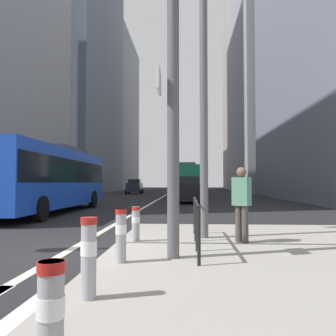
# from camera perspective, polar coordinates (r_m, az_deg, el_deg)

# --- Properties ---
(ground_plane) EXTENTS (160.00, 160.00, 0.00)m
(ground_plane) POSITION_cam_1_polar(r_m,az_deg,el_deg) (27.52, -2.22, -5.54)
(ground_plane) COLOR black
(lane_centre_line) EXTENTS (0.20, 80.00, 0.01)m
(lane_centre_line) POSITION_cam_1_polar(r_m,az_deg,el_deg) (37.48, -0.76, -4.70)
(lane_centre_line) COLOR beige
(lane_centre_line) RESTS_ON ground
(office_tower_left_mid) EXTENTS (12.79, 23.82, 51.05)m
(office_tower_left_mid) POSITION_cam_1_polar(r_m,az_deg,el_deg) (60.63, -16.02, 21.03)
(office_tower_left_mid) COLOR slate
(office_tower_left_mid) RESTS_ON ground
(office_tower_left_far) EXTENTS (10.81, 25.86, 35.58)m
(office_tower_left_far) POSITION_cam_1_polar(r_m,az_deg,el_deg) (83.89, -9.75, 8.83)
(office_tower_left_far) COLOR slate
(office_tower_left_far) RESTS_ON ground
(office_tower_right_mid) EXTENTS (13.24, 22.46, 45.21)m
(office_tower_right_mid) POSITION_cam_1_polar(r_m,az_deg,el_deg) (61.79, 17.34, 17.68)
(office_tower_right_mid) COLOR #9E9EA3
(office_tower_right_mid) RESTS_ON ground
(office_tower_right_far) EXTENTS (10.93, 16.31, 45.22)m
(office_tower_right_far) POSITION_cam_1_polar(r_m,az_deg,el_deg) (83.01, 13.43, 12.39)
(office_tower_right_far) COLOR gray
(office_tower_right_far) RESTS_ON ground
(city_bus_blue_oncoming) EXTENTS (2.77, 11.75, 3.40)m
(city_bus_blue_oncoming) POSITION_cam_1_polar(r_m,az_deg,el_deg) (18.11, -19.01, -1.23)
(city_bus_blue_oncoming) COLOR blue
(city_bus_blue_oncoming) RESTS_ON ground
(city_bus_red_receding) EXTENTS (2.92, 11.81, 3.40)m
(city_bus_red_receding) POSITION_cam_1_polar(r_m,az_deg,el_deg) (35.98, 3.21, -1.87)
(city_bus_red_receding) COLOR #198456
(city_bus_red_receding) RESTS_ON ground
(city_bus_red_distant) EXTENTS (2.71, 11.27, 3.40)m
(city_bus_red_distant) POSITION_cam_1_polar(r_m,az_deg,el_deg) (52.62, 3.98, -2.04)
(city_bus_red_distant) COLOR #198456
(city_bus_red_distant) RESTS_ON ground
(car_oncoming_mid) EXTENTS (2.15, 4.33, 1.94)m
(car_oncoming_mid) POSITION_cam_1_polar(r_m,az_deg,el_deg) (46.11, -5.52, -3.03)
(car_oncoming_mid) COLOR #232838
(car_oncoming_mid) RESTS_ON ground
(car_receding_near) EXTENTS (2.07, 4.17, 1.94)m
(car_receding_near) POSITION_cam_1_polar(r_m,az_deg,el_deg) (25.57, 3.42, -3.56)
(car_receding_near) COLOR black
(car_receding_near) RESTS_ON ground
(car_receding_far) EXTENTS (2.18, 4.44, 1.94)m
(car_receding_far) POSITION_cam_1_polar(r_m,az_deg,el_deg) (66.45, 4.53, -2.84)
(car_receding_far) COLOR #B2A899
(car_receding_far) RESTS_ON ground
(traffic_signal_gantry) EXTENTS (7.03, 0.65, 6.00)m
(traffic_signal_gantry) POSITION_cam_1_polar(r_m,az_deg,el_deg) (7.30, -19.32, 18.98)
(traffic_signal_gantry) COLOR #515156
(traffic_signal_gantry) RESTS_ON median_island
(street_lamp_post) EXTENTS (5.50, 0.32, 8.00)m
(street_lamp_post) POSITION_cam_1_polar(r_m,az_deg,el_deg) (9.40, 5.86, 21.28)
(street_lamp_post) COLOR #56565B
(street_lamp_post) RESTS_ON median_island
(bollard_front) EXTENTS (0.20, 0.20, 0.82)m
(bollard_front) POSITION_cam_1_polar(r_m,az_deg,el_deg) (2.69, -18.79, -21.89)
(bollard_front) COLOR #99999E
(bollard_front) RESTS_ON median_island
(bollard_left) EXTENTS (0.20, 0.20, 0.95)m
(bollard_left) POSITION_cam_1_polar(r_m,az_deg,el_deg) (4.28, -12.95, -13.58)
(bollard_left) COLOR #99999E
(bollard_left) RESTS_ON median_island
(bollard_right) EXTENTS (0.20, 0.20, 0.91)m
(bollard_right) POSITION_cam_1_polar(r_m,az_deg,el_deg) (6.04, -7.77, -10.53)
(bollard_right) COLOR #99999E
(bollard_right) RESTS_ON median_island
(bollard_back) EXTENTS (0.20, 0.20, 0.80)m
(bollard_back) POSITION_cam_1_polar(r_m,az_deg,el_deg) (8.14, -5.34, -8.85)
(bollard_back) COLOR #99999E
(bollard_back) RESTS_ON median_island
(pedestrian_railing) EXTENTS (0.06, 3.62, 0.98)m
(pedestrian_railing) POSITION_cam_1_polar(r_m,az_deg,el_deg) (7.53, 4.67, -7.38)
(pedestrian_railing) COLOR black
(pedestrian_railing) RESTS_ON median_island
(pedestrian_waiting) EXTENTS (0.45, 0.41, 1.71)m
(pedestrian_waiting) POSITION_cam_1_polar(r_m,az_deg,el_deg) (8.06, 12.04, -5.27)
(pedestrian_waiting) COLOR #423D38
(pedestrian_waiting) RESTS_ON median_island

